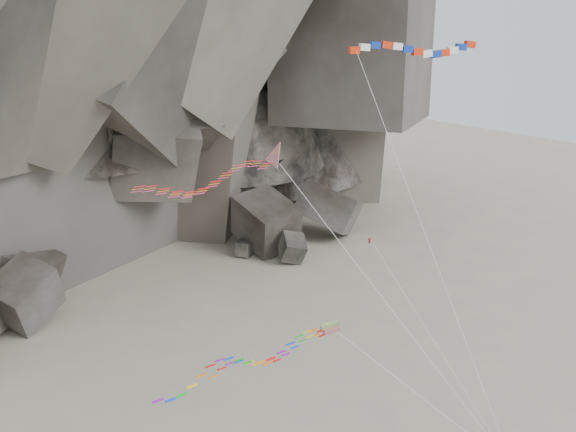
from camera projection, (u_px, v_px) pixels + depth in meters
boulder_field at (91, 284)px, 73.25m from camera, size 68.51×17.79×10.67m
delta_kite at (202, 180)px, 40.41m from camera, size 20.84×15.02×22.83m
banner_kite at (415, 51)px, 47.41m from camera, size 9.49×15.31×28.89m
parafoil_kite at (244, 361)px, 41.56m from camera, size 22.38×11.30×10.01m
pennant_kite at (393, 277)px, 48.55m from camera, size 2.57×12.89×14.36m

